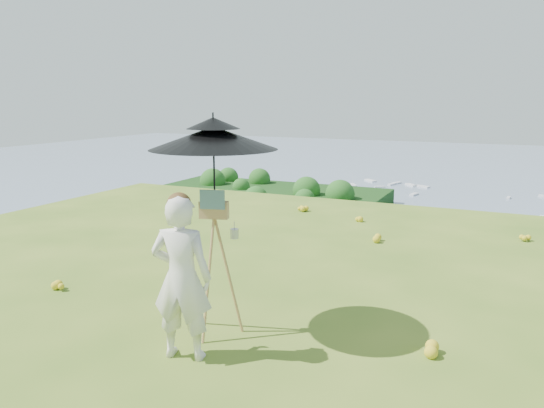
% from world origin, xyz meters
% --- Properties ---
extents(ground, '(14.00, 14.00, 0.00)m').
position_xyz_m(ground, '(0.00, 0.00, 0.00)').
color(ground, '#486F1F').
rests_on(ground, ground).
extents(shoreline_tier, '(170.00, 28.00, 8.00)m').
position_xyz_m(shoreline_tier, '(0.00, 75.00, -36.00)').
color(shoreline_tier, '#6A6355').
rests_on(shoreline_tier, bay_water).
extents(bay_water, '(700.00, 700.00, 0.00)m').
position_xyz_m(bay_water, '(0.00, 240.00, -34.00)').
color(bay_water, '#7187A1').
rests_on(bay_water, ground).
extents(peninsula, '(90.00, 60.00, 12.00)m').
position_xyz_m(peninsula, '(-75.00, 155.00, -29.00)').
color(peninsula, black).
rests_on(peninsula, bay_water).
extents(slope_trees, '(110.00, 50.00, 6.00)m').
position_xyz_m(slope_trees, '(0.00, 35.00, -15.00)').
color(slope_trees, '#245318').
rests_on(slope_trees, forest_slope).
extents(harbor_town, '(110.00, 22.00, 5.00)m').
position_xyz_m(harbor_town, '(0.00, 75.00, -29.50)').
color(harbor_town, silver).
rests_on(harbor_town, shoreline_tier).
extents(moored_boats, '(140.00, 140.00, 0.70)m').
position_xyz_m(moored_boats, '(-12.50, 161.00, -33.65)').
color(moored_boats, silver).
rests_on(moored_boats, bay_water).
extents(wildflowers, '(10.00, 10.50, 0.12)m').
position_xyz_m(wildflowers, '(0.00, 0.25, 0.06)').
color(wildflowers, gold).
rests_on(wildflowers, ground).
extents(painter, '(0.68, 0.53, 1.64)m').
position_xyz_m(painter, '(0.45, -1.68, 0.82)').
color(painter, white).
rests_on(painter, ground).
extents(field_easel, '(0.76, 0.76, 1.60)m').
position_xyz_m(field_easel, '(0.46, -1.06, 0.80)').
color(field_easel, '#B07F49').
rests_on(field_easel, ground).
extents(sun_umbrella, '(1.43, 1.43, 1.07)m').
position_xyz_m(sun_umbrella, '(0.45, -1.04, 1.85)').
color(sun_umbrella, black).
rests_on(sun_umbrella, field_easel).
extents(painter_cap, '(0.28, 0.31, 0.10)m').
position_xyz_m(painter_cap, '(0.45, -1.68, 1.59)').
color(painter_cap, '#DA777D').
rests_on(painter_cap, painter).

